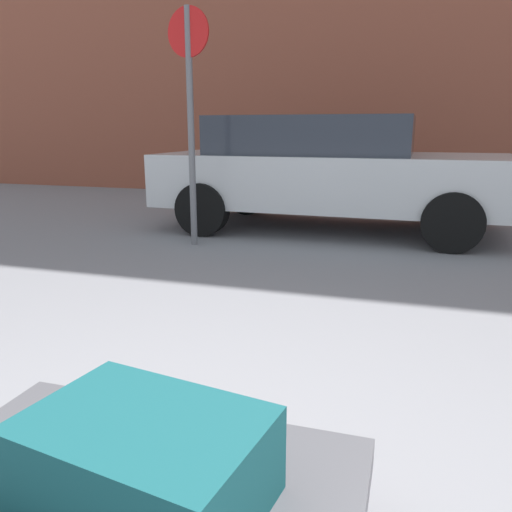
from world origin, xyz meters
name	(u,v)px	position (x,y,z in m)	size (l,w,h in m)	color
suitcase_teal_front_left	(146,461)	(0.08, -0.02, 0.46)	(0.59, 0.41, 0.24)	#144C51
parked_car	(327,170)	(-0.37, 5.46, 0.76)	(4.32, 1.96, 1.42)	silver
no_parking_sign	(190,103)	(-1.63, 4.13, 1.53)	(0.49, 0.11, 2.48)	slate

